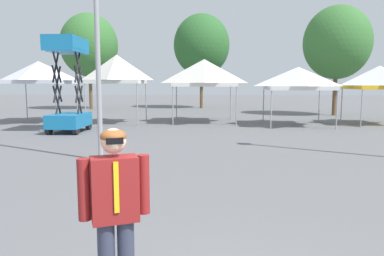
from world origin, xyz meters
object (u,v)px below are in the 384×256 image
at_px(tree_behind_tents_left, 202,45).
at_px(tree_behind_tents_right, 89,45).
at_px(canopy_tent_far_right, 39,73).
at_px(canopy_tent_far_left, 117,69).
at_px(scissor_lift, 69,104).
at_px(canopy_tent_right_of_center, 204,73).
at_px(person_foreground, 115,209).
at_px(canopy_tent_behind_center, 298,78).
at_px(tree_behind_tents_center, 337,43).
at_px(canopy_tent_left_of_center, 379,77).

relative_size(tree_behind_tents_left, tree_behind_tents_right, 1.03).
bearing_deg(canopy_tent_far_right, canopy_tent_far_left, -3.08).
xyz_separation_m(canopy_tent_far_right, scissor_lift, (3.40, -4.05, -1.55)).
xyz_separation_m(canopy_tent_right_of_center, scissor_lift, (-5.93, -4.75, -1.53)).
distance_m(canopy_tent_far_left, tree_behind_tents_right, 12.66).
xyz_separation_m(scissor_lift, person_foreground, (5.83, -12.74, -0.23)).
height_order(canopy_tent_right_of_center, canopy_tent_behind_center, canopy_tent_right_of_center).
relative_size(canopy_tent_behind_center, person_foreground, 1.84).
height_order(person_foreground, tree_behind_tents_left, tree_behind_tents_left).
bearing_deg(tree_behind_tents_center, canopy_tent_behind_center, -121.04).
relative_size(canopy_tent_far_left, canopy_tent_left_of_center, 1.19).
relative_size(canopy_tent_far_right, tree_behind_tents_left, 0.41).
distance_m(canopy_tent_right_of_center, canopy_tent_behind_center, 5.13).
bearing_deg(canopy_tent_behind_center, tree_behind_tents_center, 58.96).
bearing_deg(tree_behind_tents_center, tree_behind_tents_left, 143.92).
bearing_deg(canopy_tent_far_right, canopy_tent_right_of_center, 4.25).
distance_m(tree_behind_tents_center, tree_behind_tents_right, 19.79).
height_order(canopy_tent_far_left, scissor_lift, scissor_lift).
relative_size(canopy_tent_behind_center, canopy_tent_left_of_center, 1.04).
bearing_deg(canopy_tent_right_of_center, canopy_tent_left_of_center, -2.16).
bearing_deg(scissor_lift, tree_behind_tents_center, 34.04).
distance_m(tree_behind_tents_center, tree_behind_tents_left, 11.93).
bearing_deg(tree_behind_tents_left, canopy_tent_far_right, -123.52).
distance_m(scissor_lift, tree_behind_tents_right, 16.10).
bearing_deg(tree_behind_tents_center, canopy_tent_far_left, -155.54).
distance_m(person_foreground, tree_behind_tents_center, 24.78).
bearing_deg(tree_behind_tents_left, canopy_tent_left_of_center, -51.19).
bearing_deg(tree_behind_tents_left, person_foreground, -88.78).
bearing_deg(tree_behind_tents_left, scissor_lift, -106.97).
relative_size(canopy_tent_far_right, canopy_tent_left_of_center, 1.09).
distance_m(canopy_tent_right_of_center, tree_behind_tents_left, 12.62).
relative_size(canopy_tent_far_left, tree_behind_tents_left, 0.45).
relative_size(person_foreground, tree_behind_tents_left, 0.21).
xyz_separation_m(canopy_tent_left_of_center, tree_behind_tents_center, (-0.54, 5.62, 2.46)).
xyz_separation_m(canopy_tent_left_of_center, tree_behind_tents_right, (-19.71, 10.53, 2.94)).
relative_size(canopy_tent_behind_center, tree_behind_tents_left, 0.39).
xyz_separation_m(canopy_tent_far_left, tree_behind_tents_right, (-5.52, 11.11, 2.50)).
height_order(canopy_tent_right_of_center, canopy_tent_left_of_center, canopy_tent_right_of_center).
distance_m(canopy_tent_right_of_center, scissor_lift, 7.75).
distance_m(canopy_tent_behind_center, tree_behind_tents_center, 8.04).
relative_size(tree_behind_tents_center, tree_behind_tents_left, 0.89).
bearing_deg(canopy_tent_behind_center, canopy_tent_left_of_center, 11.57).
height_order(canopy_tent_behind_center, tree_behind_tents_left, tree_behind_tents_left).
xyz_separation_m(canopy_tent_right_of_center, canopy_tent_behind_center, (4.95, -1.27, -0.34)).
bearing_deg(canopy_tent_right_of_center, canopy_tent_behind_center, -14.40).
xyz_separation_m(person_foreground, tree_behind_tents_center, (8.99, 22.75, 3.96)).
bearing_deg(tree_behind_tents_right, canopy_tent_far_right, -85.01).
xyz_separation_m(canopy_tent_far_left, scissor_lift, (-1.17, -3.81, -1.71)).
relative_size(person_foreground, tree_behind_tents_center, 0.24).
height_order(canopy_tent_far_right, canopy_tent_far_left, canopy_tent_far_left).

